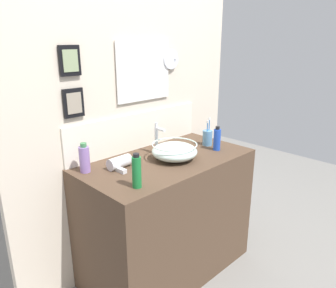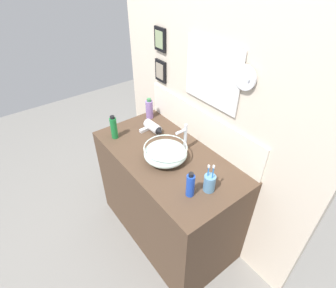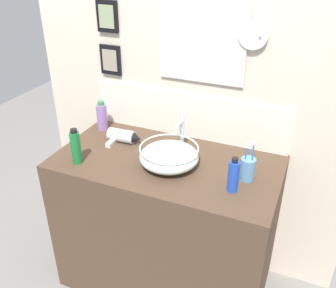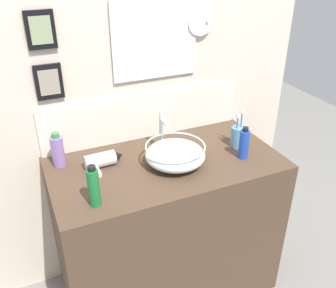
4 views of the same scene
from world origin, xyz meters
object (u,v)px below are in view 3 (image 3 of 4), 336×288
at_px(toothbrush_cup, 248,169).
at_px(spray_bottle, 76,147).
at_px(soap_dispenser, 233,176).
at_px(glass_bowl_sink, 169,156).
at_px(shampoo_bottle, 102,116).
at_px(faucet, 181,131).
at_px(hair_drier, 123,137).

distance_m(toothbrush_cup, spray_bottle, 0.84).
xyz_separation_m(toothbrush_cup, soap_dispenser, (-0.04, -0.12, 0.02)).
distance_m(spray_bottle, soap_dispenser, 0.78).
distance_m(glass_bowl_sink, spray_bottle, 0.47).
bearing_deg(glass_bowl_sink, shampoo_bottle, 157.00).
distance_m(faucet, soap_dispenser, 0.42).
relative_size(glass_bowl_sink, toothbrush_cup, 1.44).
bearing_deg(toothbrush_cup, hair_drier, 172.87).
bearing_deg(faucet, shampoo_bottle, 173.62).
height_order(glass_bowl_sink, toothbrush_cup, toothbrush_cup).
bearing_deg(hair_drier, shampoo_bottle, 153.87).
bearing_deg(faucet, hair_drier, -173.65).
xyz_separation_m(glass_bowl_sink, toothbrush_cup, (0.38, 0.04, 0.00)).
xyz_separation_m(faucet, spray_bottle, (-0.44, -0.32, -0.03)).
relative_size(hair_drier, spray_bottle, 1.03).
height_order(glass_bowl_sink, shampoo_bottle, shampoo_bottle).
relative_size(soap_dispenser, shampoo_bottle, 0.96).
bearing_deg(toothbrush_cup, glass_bowl_sink, -174.36).
relative_size(faucet, toothbrush_cup, 1.05).
xyz_separation_m(glass_bowl_sink, hair_drier, (-0.33, 0.13, -0.02)).
relative_size(faucet, shampoo_bottle, 1.21).
bearing_deg(hair_drier, glass_bowl_sink, -21.09).
bearing_deg(soap_dispenser, glass_bowl_sink, 167.11).
bearing_deg(soap_dispenser, shampoo_bottle, 160.87).
height_order(glass_bowl_sink, spray_bottle, spray_bottle).
xyz_separation_m(faucet, hair_drier, (-0.33, -0.04, -0.09)).
bearing_deg(glass_bowl_sink, spray_bottle, -160.73).
xyz_separation_m(spray_bottle, soap_dispenser, (0.78, 0.07, -0.01)).
xyz_separation_m(faucet, soap_dispenser, (0.34, -0.24, -0.04)).
bearing_deg(toothbrush_cup, faucet, 161.83).
relative_size(toothbrush_cup, soap_dispenser, 1.20).
distance_m(spray_bottle, shampoo_bottle, 0.38).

